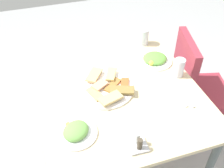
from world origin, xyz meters
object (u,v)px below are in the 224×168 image
at_px(dining_table, 117,96).
at_px(soda_can, 179,68).
at_px(drinking_glass, 143,37).
at_px(spoon, 183,96).
at_px(dining_chair, 194,84).
at_px(pide_platter, 106,88).
at_px(salad_plate_rice, 155,59).
at_px(fork, 178,98).
at_px(condiment_caddy, 138,144).
at_px(paper_napkin, 180,97).
at_px(salad_plate_greens, 76,132).

xyz_separation_m(dining_table, soda_can, (0.02, 0.41, 0.14)).
distance_m(drinking_glass, spoon, 0.61).
relative_size(dining_chair, spoon, 4.53).
relative_size(pide_platter, salad_plate_rice, 1.54).
height_order(fork, condiment_caddy, condiment_caddy).
xyz_separation_m(dining_table, pide_platter, (0.01, -0.07, 0.09)).
bearing_deg(paper_napkin, pide_platter, -116.77).
relative_size(pide_platter, drinking_glass, 3.03).
bearing_deg(soda_can, paper_napkin, -23.69).
xyz_separation_m(dining_chair, salad_plate_rice, (-0.04, -0.35, 0.29)).
height_order(soda_can, fork, soda_can).
height_order(paper_napkin, condiment_caddy, condiment_caddy).
distance_m(salad_plate_greens, spoon, 0.66).
height_order(soda_can, paper_napkin, soda_can).
distance_m(dining_chair, condiment_caddy, 0.97).
bearing_deg(dining_table, fork, 55.94).
bearing_deg(dining_chair, dining_table, -79.13).
bearing_deg(paper_napkin, salad_plate_greens, -83.24).
height_order(dining_table, spoon, spoon).
bearing_deg(salad_plate_rice, spoon, 1.61).
bearing_deg(condiment_caddy, salad_plate_rice, 148.97).
height_order(pide_platter, spoon, pide_platter).
height_order(paper_napkin, spoon, spoon).
xyz_separation_m(salad_plate_rice, drinking_glass, (-0.23, 0.01, 0.04)).
relative_size(dining_chair, paper_napkin, 8.02).
height_order(pide_platter, condiment_caddy, condiment_caddy).
relative_size(salad_plate_greens, paper_napkin, 1.94).
xyz_separation_m(dining_table, condiment_caddy, (0.45, -0.04, 0.10)).
height_order(dining_chair, salad_plate_greens, dining_chair).
relative_size(salad_plate_rice, condiment_caddy, 2.49).
distance_m(soda_can, condiment_caddy, 0.62).
bearing_deg(salad_plate_rice, paper_napkin, -1.14).
height_order(dining_chair, drinking_glass, dining_chair).
distance_m(salad_plate_rice, fork, 0.38).
relative_size(dining_table, fork, 6.81).
xyz_separation_m(spoon, condiment_caddy, (0.24, -0.38, 0.02)).
height_order(salad_plate_greens, soda_can, soda_can).
bearing_deg(soda_can, drinking_glass, -170.88).
height_order(pide_platter, soda_can, soda_can).
relative_size(pide_platter, spoon, 1.84).
bearing_deg(spoon, dining_table, -130.34).
bearing_deg(paper_napkin, condiment_caddy, -56.27).
distance_m(paper_napkin, spoon, 0.02).
relative_size(paper_napkin, fork, 0.68).
relative_size(dining_table, soda_can, 9.16).
distance_m(pide_platter, condiment_caddy, 0.44).
distance_m(pide_platter, paper_napkin, 0.44).
distance_m(dining_chair, salad_plate_greens, 1.11).
height_order(salad_plate_rice, fork, salad_plate_rice).
bearing_deg(pide_platter, paper_napkin, 63.23).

